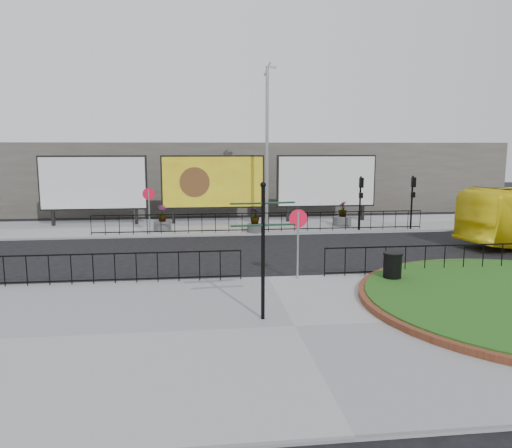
{
  "coord_description": "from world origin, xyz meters",
  "views": [
    {
      "loc": [
        -2.47,
        -17.2,
        4.75
      ],
      "look_at": [
        -0.27,
        1.29,
        1.84
      ],
      "focal_mm": 35.0,
      "sensor_mm": 36.0,
      "label": 1
    }
  ],
  "objects": [
    {
      "name": "planter_c",
      "position": [
        6.0,
        11.0,
        0.59
      ],
      "size": [
        1.04,
        1.04,
        1.44
      ],
      "color": "#4C4C4F",
      "rests_on": "pavement_far"
    },
    {
      "name": "litter_bin",
      "position": [
        4.06,
        -1.42,
        0.66
      ],
      "size": [
        0.65,
        0.65,
        1.08
      ],
      "color": "black",
      "rests_on": "pavement_near"
    },
    {
      "name": "ground",
      "position": [
        0.0,
        0.0,
        0.0
      ],
      "size": [
        90.0,
        90.0,
        0.0
      ],
      "primitive_type": "plane",
      "color": "black",
      "rests_on": "ground"
    },
    {
      "name": "railing_far",
      "position": [
        1.0,
        9.3,
        0.67
      ],
      "size": [
        18.0,
        0.1,
        1.1
      ],
      "primitive_type": null,
      "color": "black",
      "rests_on": "pavement_far"
    },
    {
      "name": "billboard_mid",
      "position": [
        -1.5,
        12.97,
        2.6
      ],
      "size": [
        6.2,
        0.31,
        4.1
      ],
      "color": "black",
      "rests_on": "pavement_far"
    },
    {
      "name": "billboard_left",
      "position": [
        -8.5,
        12.97,
        2.6
      ],
      "size": [
        6.2,
        0.31,
        4.1
      ],
      "color": "black",
      "rests_on": "pavement_far"
    },
    {
      "name": "speed_sign_near",
      "position": [
        1.0,
        -0.4,
        1.92
      ],
      "size": [
        0.64,
        0.07,
        2.47
      ],
      "color": "gray",
      "rests_on": "pavement_near"
    },
    {
      "name": "fingerpost_sign",
      "position": [
        -0.76,
        -4.35,
        2.36
      ],
      "size": [
        1.74,
        0.42,
        3.72
      ],
      "rotation": [
        0.0,
        0.0,
        0.03
      ],
      "color": "black",
      "rests_on": "pavement_near"
    },
    {
      "name": "building_backdrop",
      "position": [
        0.0,
        22.0,
        2.5
      ],
      "size": [
        40.0,
        10.0,
        5.0
      ],
      "primitive_type": "cube",
      "color": "#5A574F",
      "rests_on": "ground"
    },
    {
      "name": "lamp_post",
      "position": [
        1.51,
        11.0,
        4.83
      ],
      "size": [
        0.74,
        0.18,
        9.23
      ],
      "color": "gray",
      "rests_on": "pavement_far"
    },
    {
      "name": "signal_pole_b",
      "position": [
        9.5,
        9.34,
        2.1
      ],
      "size": [
        0.22,
        0.26,
        3.0
      ],
      "color": "black",
      "rests_on": "pavement_far"
    },
    {
      "name": "railing_near_right",
      "position": [
        6.5,
        -0.3,
        0.67
      ],
      "size": [
        9.0,
        0.1,
        1.1
      ],
      "primitive_type": null,
      "color": "black",
      "rests_on": "pavement_near"
    },
    {
      "name": "planter_b",
      "position": [
        0.63,
        9.4,
        0.61
      ],
      "size": [
        0.85,
        0.85,
        1.33
      ],
      "color": "#4C4C4F",
      "rests_on": "pavement_far"
    },
    {
      "name": "pavement_near",
      "position": [
        0.0,
        -5.0,
        0.06
      ],
      "size": [
        30.0,
        10.0,
        0.12
      ],
      "primitive_type": "cube",
      "color": "gray",
      "rests_on": "ground"
    },
    {
      "name": "pavement_far",
      "position": [
        0.0,
        12.0,
        0.06
      ],
      "size": [
        44.0,
        6.0,
        0.12
      ],
      "primitive_type": "cube",
      "color": "gray",
      "rests_on": "ground"
    },
    {
      "name": "speed_sign_far",
      "position": [
        -5.0,
        9.4,
        1.92
      ],
      "size": [
        0.64,
        0.07,
        2.47
      ],
      "color": "gray",
      "rests_on": "pavement_far"
    },
    {
      "name": "railing_near_left",
      "position": [
        -6.0,
        -0.3,
        0.67
      ],
      "size": [
        10.0,
        0.1,
        1.1
      ],
      "primitive_type": null,
      "color": "black",
      "rests_on": "pavement_near"
    },
    {
      "name": "planter_a",
      "position": [
        -4.41,
        10.59,
        0.61
      ],
      "size": [
        0.95,
        0.95,
        1.4
      ],
      "color": "#4C4C4F",
      "rests_on": "pavement_far"
    },
    {
      "name": "billboard_right",
      "position": [
        5.5,
        12.97,
        2.6
      ],
      "size": [
        6.2,
        0.31,
        4.1
      ],
      "color": "black",
      "rests_on": "pavement_far"
    },
    {
      "name": "signal_pole_a",
      "position": [
        6.5,
        9.34,
        2.1
      ],
      "size": [
        0.22,
        0.26,
        3.0
      ],
      "color": "black",
      "rests_on": "pavement_far"
    }
  ]
}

